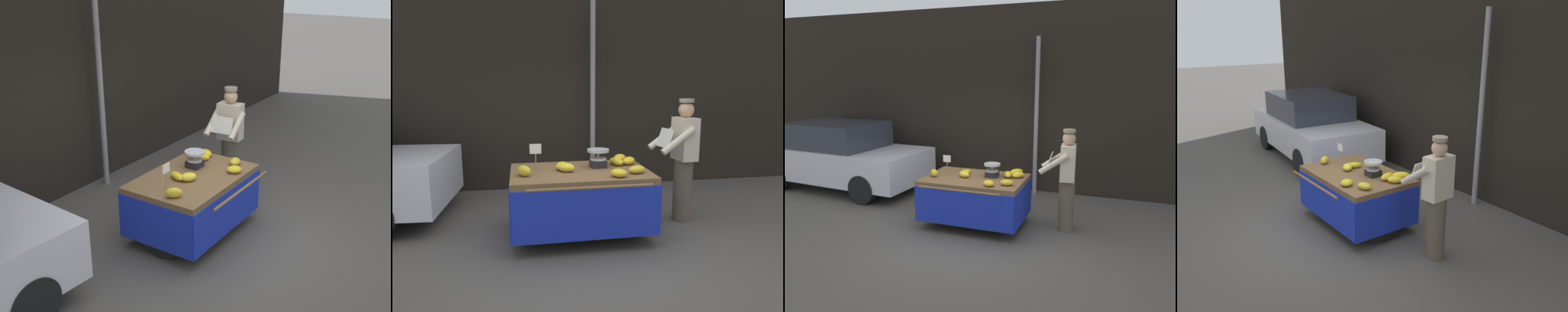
% 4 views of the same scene
% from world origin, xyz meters
% --- Properties ---
extents(ground_plane, '(60.00, 60.00, 0.00)m').
position_xyz_m(ground_plane, '(0.00, 0.00, 0.00)').
color(ground_plane, '#514C47').
extents(back_wall, '(16.00, 0.24, 4.04)m').
position_xyz_m(back_wall, '(0.00, 2.91, 2.02)').
color(back_wall, black).
rests_on(back_wall, ground).
extents(street_pole, '(0.09, 0.09, 3.34)m').
position_xyz_m(street_pole, '(0.56, 2.56, 1.67)').
color(street_pole, gray).
rests_on(street_pole, ground).
extents(banana_cart, '(1.71, 1.34, 0.85)m').
position_xyz_m(banana_cart, '(-0.02, 0.43, 0.63)').
color(banana_cart, brown).
rests_on(banana_cart, ground).
extents(weighing_scale, '(0.28, 0.28, 0.24)m').
position_xyz_m(weighing_scale, '(0.24, 0.57, 0.97)').
color(weighing_scale, black).
rests_on(weighing_scale, banana_cart).
extents(price_sign, '(0.14, 0.01, 0.34)m').
position_xyz_m(price_sign, '(-0.56, 0.46, 1.10)').
color(price_sign, '#997A51').
rests_on(price_sign, banana_cart).
extents(banana_bunch_0, '(0.26, 0.26, 0.09)m').
position_xyz_m(banana_bunch_0, '(0.36, 0.01, 0.90)').
color(banana_bunch_0, gold).
rests_on(banana_bunch_0, banana_cart).
extents(banana_bunch_1, '(0.26, 0.28, 0.10)m').
position_xyz_m(banana_bunch_1, '(0.67, 0.65, 0.91)').
color(banana_bunch_1, gold).
rests_on(banana_bunch_1, banana_cart).
extents(banana_bunch_2, '(0.26, 0.25, 0.11)m').
position_xyz_m(banana_bunch_2, '(-0.20, 0.38, 0.91)').
color(banana_bunch_2, yellow).
rests_on(banana_bunch_2, banana_cart).
extents(banana_bunch_3, '(0.25, 0.21, 0.10)m').
position_xyz_m(banana_bunch_3, '(0.62, 0.14, 0.90)').
color(banana_bunch_3, gold).
rests_on(banana_bunch_3, banana_cart).
extents(banana_bunch_4, '(0.20, 0.28, 0.09)m').
position_xyz_m(banana_bunch_4, '(-0.24, 0.53, 0.90)').
color(banana_bunch_4, gold).
rests_on(banana_bunch_4, banana_cart).
extents(banana_bunch_5, '(0.28, 0.31, 0.11)m').
position_xyz_m(banana_bunch_5, '(0.59, 0.83, 0.91)').
color(banana_bunch_5, gold).
rests_on(banana_bunch_5, banana_cart).
extents(banana_bunch_6, '(0.22, 0.23, 0.13)m').
position_xyz_m(banana_bunch_6, '(-0.71, 0.25, 0.92)').
color(banana_bunch_6, gold).
rests_on(banana_bunch_6, banana_cart).
extents(banana_bunch_7, '(0.21, 0.29, 0.10)m').
position_xyz_m(banana_bunch_7, '(0.50, 0.64, 0.90)').
color(banana_bunch_7, gold).
rests_on(banana_bunch_7, banana_cart).
extents(vendor_person, '(0.60, 0.55, 1.71)m').
position_xyz_m(vendor_person, '(1.47, 0.72, 0.87)').
color(vendor_person, brown).
rests_on(vendor_person, ground).
extents(parked_car, '(4.02, 1.99, 1.51)m').
position_xyz_m(parked_car, '(-3.74, 1.56, 0.75)').
color(parked_car, silver).
rests_on(parked_car, ground).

